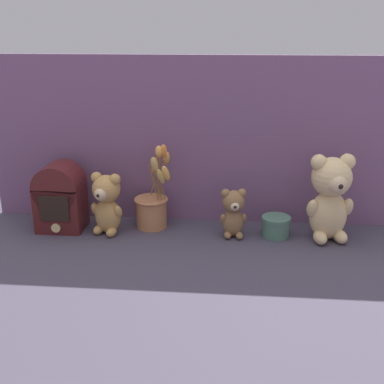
{
  "coord_description": "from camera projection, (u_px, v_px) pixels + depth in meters",
  "views": [
    {
      "loc": [
        0.13,
        -1.5,
        0.69
      ],
      "look_at": [
        0.0,
        0.02,
        0.16
      ],
      "focal_mm": 45.0,
      "sensor_mm": 36.0,
      "label": 1
    }
  ],
  "objects": [
    {
      "name": "teddy_bear_large",
      "position": [
        330.0,
        196.0,
        1.59
      ],
      "size": [
        0.16,
        0.15,
        0.3
      ],
      "color": "#DBBC84",
      "rests_on": "ground"
    },
    {
      "name": "backdrop_wall",
      "position": [
        196.0,
        141.0,
        1.71
      ],
      "size": [
        1.5,
        0.02,
        0.59
      ],
      "color": "#704C70",
      "rests_on": "ground"
    },
    {
      "name": "teddy_bear_medium",
      "position": [
        107.0,
        202.0,
        1.65
      ],
      "size": [
        0.12,
        0.11,
        0.22
      ],
      "color": "tan",
      "rests_on": "ground"
    },
    {
      "name": "decorative_tin_tall",
      "position": [
        276.0,
        226.0,
        1.65
      ],
      "size": [
        0.1,
        0.1,
        0.07
      ],
      "color": "#47705B",
      "rests_on": "ground"
    },
    {
      "name": "ground_plane",
      "position": [
        192.0,
        237.0,
        1.65
      ],
      "size": [
        4.0,
        4.0,
        0.0
      ],
      "primitive_type": "plane",
      "color": "#3D3847"
    },
    {
      "name": "vintage_radio",
      "position": [
        60.0,
        196.0,
        1.68
      ],
      "size": [
        0.16,
        0.14,
        0.24
      ],
      "color": "#4C1919",
      "rests_on": "ground"
    },
    {
      "name": "teddy_bear_small",
      "position": [
        233.0,
        212.0,
        1.63
      ],
      "size": [
        0.09,
        0.09,
        0.17
      ],
      "color": "olive",
      "rests_on": "ground"
    },
    {
      "name": "flower_vase",
      "position": [
        153.0,
        205.0,
        1.71
      ],
      "size": [
        0.14,
        0.13,
        0.31
      ],
      "color": "#AD7047",
      "rests_on": "ground"
    }
  ]
}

